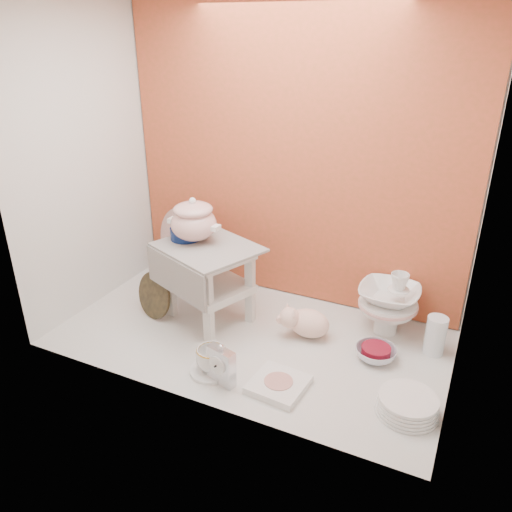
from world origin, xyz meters
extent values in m
plane|color=silver|center=(0.00, 0.00, 0.00)|extent=(1.80, 1.80, 0.00)
cube|color=#C64C31|center=(0.00, 0.50, 0.75)|extent=(1.80, 0.06, 1.50)
cube|color=silver|center=(-0.90, 0.00, 0.75)|extent=(0.06, 1.00, 1.50)
cube|color=silver|center=(0.90, 0.00, 0.75)|extent=(0.06, 1.00, 1.50)
cylinder|color=#0A1A4B|center=(-0.40, 0.11, 0.42)|extent=(0.17, 0.17, 0.06)
imported|color=silver|center=(-0.58, 0.31, 0.12)|extent=(0.27, 0.27, 0.24)
cube|color=silver|center=(0.04, -0.36, 0.09)|extent=(0.13, 0.07, 0.19)
ellipsoid|color=beige|center=(0.25, 0.12, 0.07)|extent=(0.27, 0.20, 0.15)
cylinder|color=white|center=(-0.03, -0.31, 0.01)|extent=(0.21, 0.21, 0.01)
imported|color=white|center=(-0.03, -0.31, 0.07)|extent=(0.17, 0.17, 0.10)
cube|color=white|center=(0.27, -0.28, 0.02)|extent=(0.23, 0.23, 0.03)
cylinder|color=white|center=(0.77, -0.21, 0.04)|extent=(0.28, 0.28, 0.07)
imported|color=silver|center=(0.58, 0.08, 0.03)|extent=(0.19, 0.19, 0.06)
cylinder|color=silver|center=(0.80, 0.24, 0.09)|extent=(0.10, 0.10, 0.18)
camera|label=1|loc=(0.90, -1.81, 1.35)|focal=35.32mm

